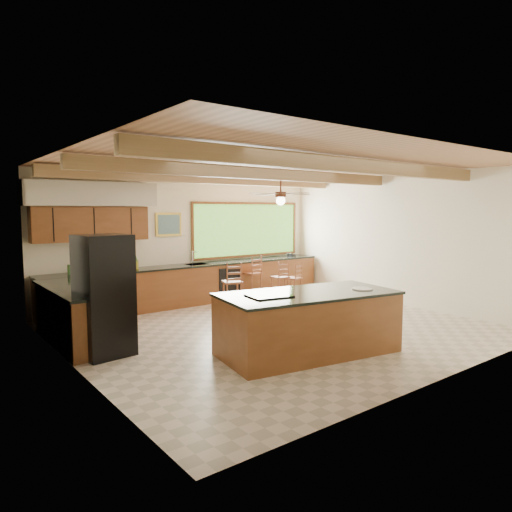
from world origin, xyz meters
TOP-DOWN VIEW (x-y plane):
  - ground at (0.00, 0.00)m, footprint 7.20×7.20m
  - room_shell at (-0.17, 0.65)m, footprint 7.27×6.54m
  - counter_run at (-0.82, 2.52)m, footprint 7.12×3.10m
  - island at (-0.57, -1.40)m, footprint 2.88×1.72m
  - refrigerator at (-3.05, 0.40)m, footprint 0.78×0.76m
  - bar_stool_a at (0.10, 1.54)m, footprint 0.50×0.50m
  - bar_stool_b at (1.61, 1.76)m, footprint 0.38×0.38m
  - bar_stool_c at (1.27, 2.39)m, footprint 0.42×0.42m
  - bar_stool_d at (1.84, 1.55)m, footprint 0.42×0.42m

SIDE VIEW (x-z plane):
  - ground at x=0.00m, z-range 0.00..0.00m
  - counter_run at x=-0.82m, z-range -0.15..1.08m
  - island at x=-0.57m, z-range -0.01..0.95m
  - bar_stool_d at x=1.84m, z-range 0.09..1.04m
  - bar_stool_b at x=1.61m, z-range 0.09..1.08m
  - bar_stool_c at x=1.27m, z-range 0.10..1.17m
  - bar_stool_a at x=0.10m, z-range 0.10..1.19m
  - refrigerator at x=-3.05m, z-range 0.00..1.82m
  - room_shell at x=-0.17m, z-range 0.70..3.72m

